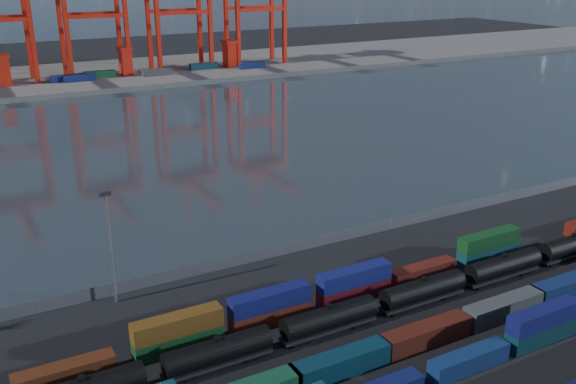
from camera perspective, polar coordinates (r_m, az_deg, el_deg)
ground at (r=86.18m, az=9.90°, el=-12.32°), size 700.00×700.00×0.00m
harbor_water at (r=173.67m, az=-12.06°, el=4.33°), size 700.00×700.00×0.00m
far_quay at (r=273.60m, az=-18.78°, el=9.58°), size 700.00×70.00×2.00m
container_row_south at (r=76.20m, az=11.62°, el=-15.67°), size 139.41×2.24×4.77m
container_row_mid at (r=78.43m, az=6.49°, el=-14.13°), size 142.19×2.60×5.55m
container_row_north at (r=88.19m, az=1.46°, el=-9.64°), size 139.65×2.31×4.92m
tanker_string at (r=84.20m, az=3.67°, el=-11.18°), size 137.69×2.94×4.21m
waterfront_fence at (r=106.04m, az=0.52°, el=-4.90°), size 160.12×0.12×2.20m
yard_light_mast at (r=91.14m, az=-15.54°, el=-4.29°), size 1.60×0.40×16.60m
quay_containers at (r=257.34m, az=-20.62°, el=9.28°), size 172.58×10.99×2.60m
straddle_carriers at (r=262.39m, az=-19.06°, el=10.66°), size 140.00×7.00×11.10m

